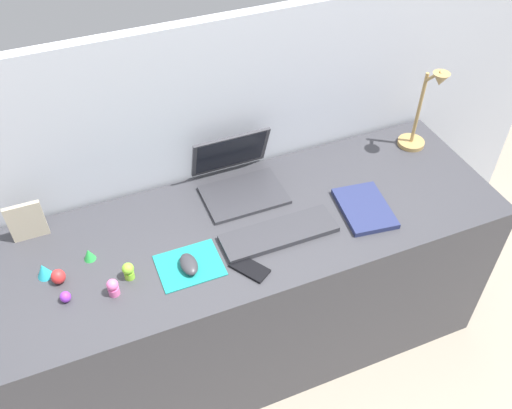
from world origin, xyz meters
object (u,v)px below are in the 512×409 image
at_px(laptop, 238,176).
at_px(toy_figurine_pink, 113,287).
at_px(desk_lamp, 424,112).
at_px(toy_figurine_lime, 128,271).
at_px(toy_figurine_purple, 65,297).
at_px(toy_figurine_green, 89,254).
at_px(toy_figurine_cyan, 44,270).
at_px(notebook_pad, 365,208).
at_px(mouse, 189,264).
at_px(keyboard, 279,233).
at_px(toy_figurine_red, 58,277).
at_px(cell_phone, 250,268).
at_px(picture_frame, 27,222).

height_order(laptop, toy_figurine_pink, laptop).
distance_m(desk_lamp, toy_figurine_pink, 1.34).
distance_m(toy_figurine_lime, toy_figurine_purple, 0.21).
relative_size(desk_lamp, toy_figurine_green, 8.64).
height_order(desk_lamp, toy_figurine_cyan, desk_lamp).
xyz_separation_m(notebook_pad, toy_figurine_purple, (-1.07, 0.00, 0.01)).
bearing_deg(mouse, toy_figurine_cyan, 161.57).
bearing_deg(notebook_pad, toy_figurine_pink, -170.55).
bearing_deg(keyboard, toy_figurine_red, 173.69).
bearing_deg(cell_phone, laptop, 41.64).
xyz_separation_m(picture_frame, toy_figurine_red, (0.06, -0.24, -0.05)).
xyz_separation_m(keyboard, mouse, (-0.33, -0.02, 0.01)).
relative_size(desk_lamp, toy_figurine_lime, 6.01).
bearing_deg(toy_figurine_pink, toy_figurine_purple, 168.17).
relative_size(desk_lamp, toy_figurine_purple, 10.10).
xyz_separation_m(keyboard, notebook_pad, (0.34, -0.00, 0.00)).
distance_m(cell_phone, picture_frame, 0.77).
bearing_deg(desk_lamp, notebook_pad, -147.84).
xyz_separation_m(keyboard, toy_figurine_cyan, (-0.78, 0.12, 0.02)).
xyz_separation_m(desk_lamp, toy_figurine_green, (-1.35, -0.09, -0.16)).
height_order(laptop, toy_figurine_green, laptop).
bearing_deg(mouse, toy_figurine_lime, 169.03).
height_order(toy_figurine_lime, toy_figurine_red, toy_figurine_lime).
height_order(desk_lamp, toy_figurine_red, desk_lamp).
xyz_separation_m(laptop, picture_frame, (-0.76, 0.02, 0.02)).
xyz_separation_m(mouse, toy_figurine_green, (-0.29, 0.17, 0.00)).
height_order(keyboard, picture_frame, picture_frame).
bearing_deg(laptop, toy_figurine_cyan, -166.87).
distance_m(toy_figurine_cyan, toy_figurine_pink, 0.25).
bearing_deg(mouse, keyboard, 4.17).
bearing_deg(toy_figurine_red, toy_figurine_cyan, 133.98).
bearing_deg(desk_lamp, picture_frame, 176.83).
relative_size(notebook_pad, toy_figurine_purple, 6.33).
xyz_separation_m(desk_lamp, toy_figurine_red, (-1.46, -0.15, -0.15)).
height_order(keyboard, toy_figurine_cyan, toy_figurine_cyan).
distance_m(laptop, notebook_pad, 0.48).
xyz_separation_m(laptop, desk_lamp, (0.76, -0.06, 0.13)).
bearing_deg(keyboard, toy_figurine_lime, 178.65).
bearing_deg(toy_figurine_lime, laptop, 30.26).
distance_m(picture_frame, toy_figurine_red, 0.25).
distance_m(laptop, desk_lamp, 0.77).
bearing_deg(toy_figurine_pink, cell_phone, -9.14).
xyz_separation_m(keyboard, toy_figurine_green, (-0.63, 0.14, 0.01)).
xyz_separation_m(desk_lamp, toy_figurine_purple, (-1.45, -0.24, -0.16)).
height_order(keyboard, toy_figurine_green, toy_figurine_green).
distance_m(cell_phone, toy_figurine_lime, 0.39).
distance_m(notebook_pad, toy_figurine_cyan, 1.12).
xyz_separation_m(notebook_pad, toy_figurine_pink, (-0.92, -0.03, 0.02)).
bearing_deg(toy_figurine_cyan, toy_figurine_red, -46.02).
bearing_deg(toy_figurine_pink, laptop, 31.15).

